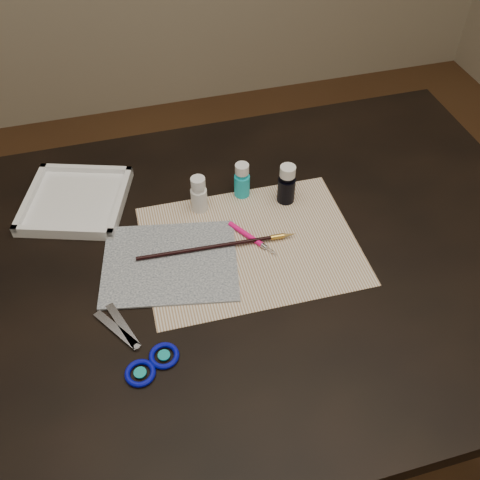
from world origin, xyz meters
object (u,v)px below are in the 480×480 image
object	(u,v)px
paint_bottle_white	(199,194)
paper	(250,245)
paint_bottle_cyan	(242,180)
scissors	(128,343)
palette_tray	(76,200)
paint_bottle_navy	(287,184)
canvas	(170,262)

from	to	relation	value
paint_bottle_white	paper	bearing A→B (deg)	-60.22
paper	paint_bottle_cyan	world-z (taller)	paint_bottle_cyan
paint_bottle_white	scissors	xyz separation A→B (m)	(-0.19, -0.29, -0.04)
paint_bottle_white	palette_tray	xyz separation A→B (m)	(-0.25, 0.08, -0.03)
paint_bottle_navy	paper	bearing A→B (deg)	-135.94
canvas	palette_tray	xyz separation A→B (m)	(-0.16, 0.22, 0.01)
canvas	scissors	size ratio (longest dim) A/B	1.30
canvas	paint_bottle_cyan	distance (m)	0.24
canvas	palette_tray	size ratio (longest dim) A/B	1.25
paint_bottle_white	paint_bottle_navy	distance (m)	0.18
paper	canvas	distance (m)	0.16
paper	scissors	xyz separation A→B (m)	(-0.26, -0.16, 0.00)
canvas	paint_bottle_white	xyz separation A→B (m)	(0.09, 0.13, 0.04)
paper	paint_bottle_cyan	bearing A→B (deg)	80.69
paint_bottle_cyan	palette_tray	size ratio (longest dim) A/B	0.40
paper	paint_bottle_white	world-z (taller)	paint_bottle_white
canvas	paint_bottle_cyan	bearing A→B (deg)	39.56
paint_bottle_white	scissors	world-z (taller)	paint_bottle_white
canvas	paint_bottle_navy	world-z (taller)	paint_bottle_navy
paint_bottle_cyan	paint_bottle_navy	distance (m)	0.09
canvas	scissors	world-z (taller)	scissors
paint_bottle_navy	scissors	distance (m)	0.46
paper	paint_bottle_navy	size ratio (longest dim) A/B	4.58
paper	paint_bottle_white	size ratio (longest dim) A/B	5.00
paper	canvas	xyz separation A→B (m)	(-0.16, -0.01, 0.00)
scissors	paper	bearing A→B (deg)	-91.63
scissors	palette_tray	distance (m)	0.38
paint_bottle_navy	palette_tray	world-z (taller)	paint_bottle_navy
paint_bottle_navy	scissors	world-z (taller)	paint_bottle_navy
paint_bottle_white	scissors	distance (m)	0.35
scissors	paint_bottle_white	bearing A→B (deg)	-66.52
paint_bottle_navy	scissors	size ratio (longest dim) A/B	0.47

